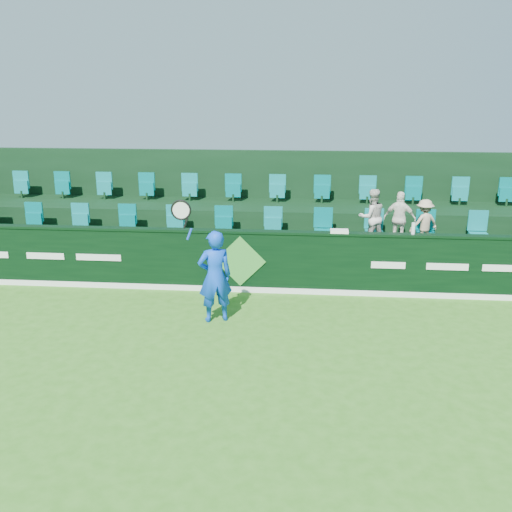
# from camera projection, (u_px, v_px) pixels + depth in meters

# --- Properties ---
(ground) EXTENTS (60.00, 60.00, 0.00)m
(ground) POSITION_uv_depth(u_px,v_px,m) (210.00, 381.00, 8.59)
(ground) COLOR #2F6D19
(ground) RESTS_ON ground
(sponsor_hoarding) EXTENTS (16.00, 0.25, 1.35)m
(sponsor_hoarding) POSITION_uv_depth(u_px,v_px,m) (241.00, 261.00, 12.22)
(sponsor_hoarding) COLOR black
(sponsor_hoarding) RESTS_ON ground
(stand_tier_front) EXTENTS (16.00, 2.00, 0.80)m
(stand_tier_front) POSITION_uv_depth(u_px,v_px,m) (246.00, 258.00, 13.35)
(stand_tier_front) COLOR black
(stand_tier_front) RESTS_ON ground
(stand_tier_back) EXTENTS (16.00, 1.80, 1.30)m
(stand_tier_back) POSITION_uv_depth(u_px,v_px,m) (254.00, 229.00, 15.09)
(stand_tier_back) COLOR black
(stand_tier_back) RESTS_ON ground
(stand_rear) EXTENTS (16.00, 4.10, 2.60)m
(stand_rear) POSITION_uv_depth(u_px,v_px,m) (255.00, 204.00, 15.35)
(stand_rear) COLOR black
(stand_rear) RESTS_ON ground
(seat_row_front) EXTENTS (13.50, 0.50, 0.60)m
(seat_row_front) POSITION_uv_depth(u_px,v_px,m) (248.00, 225.00, 13.53)
(seat_row_front) COLOR #0C7577
(seat_row_front) RESTS_ON stand_tier_front
(seat_row_back) EXTENTS (13.50, 0.50, 0.60)m
(seat_row_back) POSITION_uv_depth(u_px,v_px,m) (255.00, 191.00, 15.10)
(seat_row_back) COLOR #0C7577
(seat_row_back) RESTS_ON stand_tier_back
(tennis_player) EXTENTS (1.19, 0.62, 2.39)m
(tennis_player) POSITION_uv_depth(u_px,v_px,m) (215.00, 276.00, 10.58)
(tennis_player) COLOR blue
(tennis_player) RESTS_ON ground
(spectator_left) EXTENTS (0.74, 0.65, 1.28)m
(spectator_left) POSITION_uv_depth(u_px,v_px,m) (372.00, 217.00, 12.82)
(spectator_left) COLOR beige
(spectator_left) RESTS_ON stand_tier_front
(spectator_middle) EXTENTS (0.78, 0.53, 1.23)m
(spectator_middle) POSITION_uv_depth(u_px,v_px,m) (400.00, 219.00, 12.77)
(spectator_middle) COLOR white
(spectator_middle) RESTS_ON stand_tier_front
(spectator_right) EXTENTS (0.79, 0.64, 1.06)m
(spectator_right) POSITION_uv_depth(u_px,v_px,m) (424.00, 223.00, 12.75)
(spectator_right) COLOR tan
(spectator_right) RESTS_ON stand_tier_front
(towel) EXTENTS (0.37, 0.24, 0.06)m
(towel) POSITION_uv_depth(u_px,v_px,m) (339.00, 231.00, 11.84)
(towel) COLOR white
(towel) RESTS_ON sponsor_hoarding
(drinks_bottle) EXTENTS (0.08, 0.08, 0.24)m
(drinks_bottle) POSITION_uv_depth(u_px,v_px,m) (413.00, 228.00, 11.68)
(drinks_bottle) COLOR white
(drinks_bottle) RESTS_ON sponsor_hoarding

